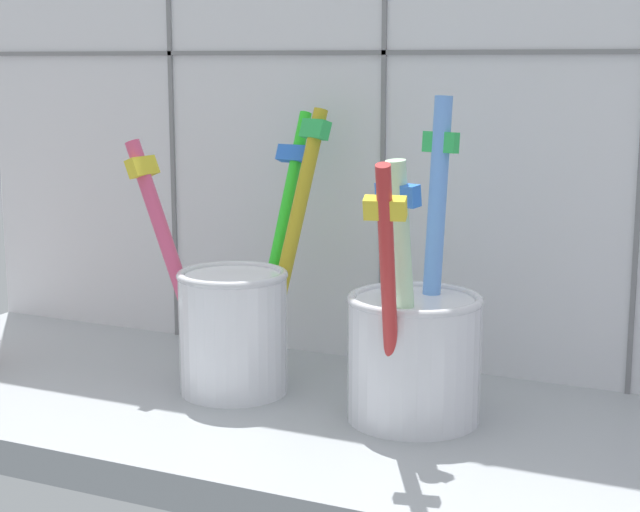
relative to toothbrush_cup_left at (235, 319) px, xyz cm
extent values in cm
cube|color=#9EA3A8|center=(5.83, -1.64, -5.46)|extent=(64.00, 22.00, 2.00)
cube|color=white|center=(5.83, 10.36, 16.04)|extent=(64.00, 2.00, 45.00)
cube|color=gray|center=(-10.17, 9.26, 16.04)|extent=(0.30, 0.20, 45.00)
cube|color=gray|center=(5.83, 9.26, 16.04)|extent=(0.30, 0.20, 45.00)
cube|color=gray|center=(5.83, 9.26, 15.80)|extent=(64.00, 0.20, 0.30)
cylinder|color=white|center=(0.07, -0.35, -0.84)|extent=(6.48, 6.48, 7.23)
torus|color=silver|center=(0.07, -0.35, 2.77)|extent=(6.66, 6.66, 0.50)
cylinder|color=#DF4E79|center=(-4.28, -0.09, 3.18)|extent=(6.64, 1.44, 14.82)
cube|color=yellow|center=(-6.40, 0.08, 8.89)|extent=(1.25, 2.26, 1.34)
cylinder|color=gold|center=(2.07, 3.46, 4.14)|extent=(3.07, 5.90, 16.66)
cube|color=green|center=(2.84, 5.39, 11.12)|extent=(2.16, 1.73, 1.35)
cylinder|color=#2FEA2C|center=(0.83, 4.27, 3.98)|extent=(1.72, 6.96, 16.35)
cube|color=blue|center=(1.11, 6.25, 9.46)|extent=(2.70, 1.42, 1.22)
cylinder|color=white|center=(11.59, -0.35, -1.02)|extent=(7.38, 7.38, 6.88)
torus|color=silver|center=(11.59, -0.35, 2.43)|extent=(7.51, 7.51, 0.50)
cylinder|color=#B7E2B6|center=(11.60, -2.25, 3.11)|extent=(1.92, 2.91, 14.46)
cube|color=blue|center=(11.41, -2.78, 8.49)|extent=(2.66, 1.62, 1.20)
cylinder|color=#69A2F8|center=(12.01, 1.50, 4.67)|extent=(1.49, 2.57, 17.54)
cube|color=green|center=(12.11, 1.96, 10.88)|extent=(2.11, 1.12, 1.19)
cylinder|color=red|center=(11.70, -4.63, 3.20)|extent=(1.95, 5.67, 14.75)
cube|color=yellow|center=(12.04, -6.21, 8.27)|extent=(2.24, 1.45, 1.24)
camera|label=1|loc=(29.86, -52.01, 15.30)|focal=57.36mm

